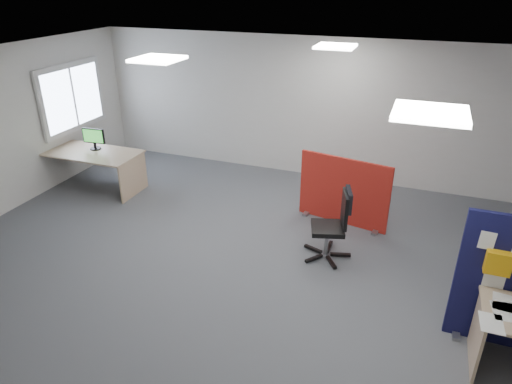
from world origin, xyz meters
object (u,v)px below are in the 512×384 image
(second_desk, at_px, (95,160))
(monitor_second, at_px, (94,138))
(red_divider, at_px, (343,192))
(office_chair, at_px, (336,220))

(second_desk, relative_size, monitor_second, 4.00)
(red_divider, relative_size, monitor_second, 3.36)
(second_desk, height_order, monitor_second, monitor_second)
(monitor_second, bearing_deg, office_chair, -15.75)
(office_chair, bearing_deg, monitor_second, 152.70)
(second_desk, distance_m, office_chair, 4.78)
(second_desk, bearing_deg, monitor_second, 107.16)
(second_desk, xyz_separation_m, office_chair, (4.72, -0.80, 0.04))
(red_divider, height_order, office_chair, red_divider)
(red_divider, height_order, second_desk, red_divider)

